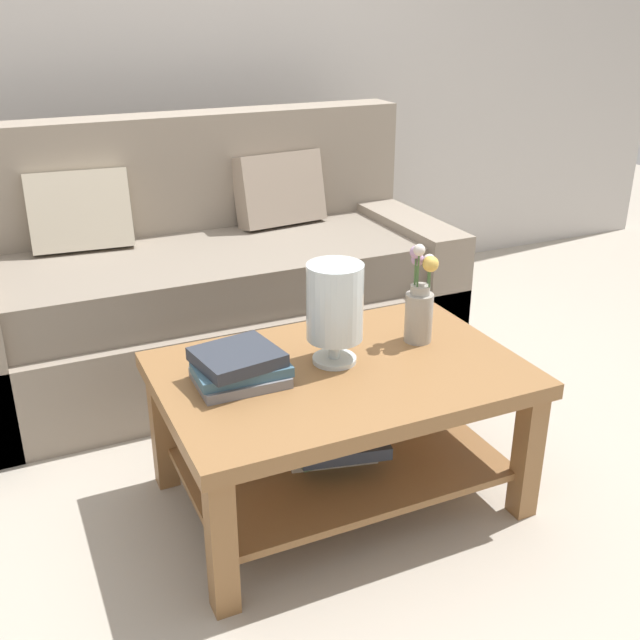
{
  "coord_description": "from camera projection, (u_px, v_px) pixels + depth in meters",
  "views": [
    {
      "loc": [
        -0.93,
        -2.18,
        1.52
      ],
      "look_at": [
        -0.02,
        -0.2,
        0.58
      ],
      "focal_mm": 42.02,
      "sensor_mm": 36.0,
      "label": 1
    }
  ],
  "objects": [
    {
      "name": "coffee_table",
      "position": [
        339.0,
        408.0,
        2.35
      ],
      "size": [
        1.1,
        0.74,
        0.48
      ],
      "color": "olive",
      "rests_on": "ground"
    },
    {
      "name": "book_stack_main",
      "position": [
        239.0,
        367.0,
        2.18
      ],
      "size": [
        0.27,
        0.24,
        0.1
      ],
      "color": "slate",
      "rests_on": "coffee_table"
    },
    {
      "name": "ground_plane",
      "position": [
        302.0,
        443.0,
        2.78
      ],
      "size": [
        10.0,
        10.0,
        0.0
      ],
      "primitive_type": "plane",
      "color": "#ADA393"
    },
    {
      "name": "glass_hurricane_vase",
      "position": [
        335.0,
        305.0,
        2.25
      ],
      "size": [
        0.17,
        0.17,
        0.32
      ],
      "color": "silver",
      "rests_on": "coffee_table"
    },
    {
      "name": "flower_pitcher",
      "position": [
        420.0,
        303.0,
        2.42
      ],
      "size": [
        0.1,
        0.1,
        0.34
      ],
      "color": "#9E998E",
      "rests_on": "coffee_table"
    },
    {
      "name": "couch",
      "position": [
        205.0,
        286.0,
        3.26
      ],
      "size": [
        2.07,
        0.9,
        1.06
      ],
      "color": "gray",
      "rests_on": "ground"
    },
    {
      "name": "back_wall",
      "position": [
        164.0,
        35.0,
        3.62
      ],
      "size": [
        6.4,
        0.12,
        2.7
      ],
      "primitive_type": "cube",
      "color": "#BCB7B2",
      "rests_on": "ground"
    }
  ]
}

